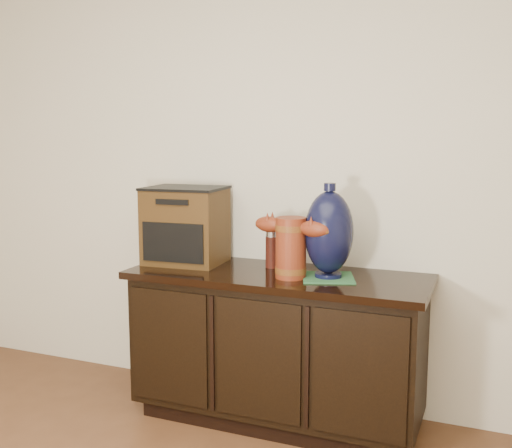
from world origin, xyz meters
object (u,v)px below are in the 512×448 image
at_px(sideboard, 277,346).
at_px(tv_radio, 186,225).
at_px(terracotta_vessel, 291,244).
at_px(spray_can, 272,250).
at_px(lamp_base, 329,233).

bearing_deg(sideboard, tv_radio, 174.74).
bearing_deg(terracotta_vessel, sideboard, 156.82).
bearing_deg(tv_radio, spray_can, 3.17).
distance_m(lamp_base, spray_can, 0.37).
bearing_deg(tv_radio, sideboard, -9.33).
height_order(sideboard, tv_radio, tv_radio).
bearing_deg(tv_radio, terracotta_vessel, -14.67).
height_order(tv_radio, lamp_base, lamp_base).
relative_size(tv_radio, spray_can, 2.25).
bearing_deg(terracotta_vessel, lamp_base, 32.82).
bearing_deg(lamp_base, sideboard, 177.90).
relative_size(sideboard, terracotta_vessel, 3.59).
relative_size(lamp_base, spray_can, 2.37).
xyz_separation_m(terracotta_vessel, spray_can, (-0.16, 0.17, -0.07)).
distance_m(terracotta_vessel, lamp_base, 0.18).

